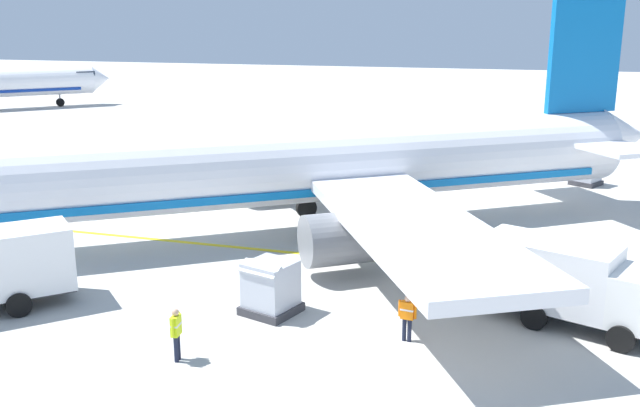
% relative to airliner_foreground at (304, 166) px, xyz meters
% --- Properties ---
extents(airliner_foreground, '(30.64, 35.89, 11.90)m').
position_rel_airliner_foreground_xyz_m(airliner_foreground, '(0.00, 0.00, 0.00)').
color(airliner_foreground, white).
rests_on(airliner_foreground, ground).
extents(service_truck_baggage, '(4.28, 6.70, 2.89)m').
position_rel_airliner_foreground_xyz_m(service_truck_baggage, '(-7.85, -12.25, -1.79)').
color(service_truck_baggage, white).
rests_on(service_truck_baggage, ground).
extents(cargo_container_near, '(2.22, 2.22, 2.00)m').
position_rel_airliner_foreground_xyz_m(cargo_container_near, '(15.34, -14.09, -2.45)').
color(cargo_container_near, '#333338').
rests_on(cargo_container_near, ground).
extents(cargo_container_mid, '(2.24, 2.24, 2.08)m').
position_rel_airliner_foreground_xyz_m(cargo_container_mid, '(-9.92, -1.94, -2.41)').
color(cargo_container_mid, '#333338').
rests_on(cargo_container_mid, ground).
extents(crew_marshaller, '(0.29, 0.63, 1.61)m').
position_rel_airliner_foreground_xyz_m(crew_marshaller, '(-10.80, -7.10, -2.44)').
color(crew_marshaller, '#191E33').
rests_on(crew_marshaller, ground).
extents(crew_loader_left, '(0.63, 0.28, 1.74)m').
position_rel_airliner_foreground_xyz_m(crew_loader_left, '(-14.27, -0.47, -2.36)').
color(crew_loader_left, '#191E33').
rests_on(crew_loader_left, ground).
extents(apron_guide_line, '(0.30, 60.00, 0.01)m').
position_rel_airliner_foreground_xyz_m(apron_guide_line, '(-3.16, -4.54, -3.39)').
color(apron_guide_line, yellow).
rests_on(apron_guide_line, ground).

